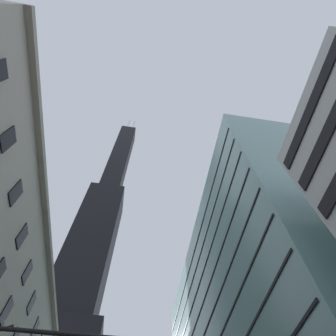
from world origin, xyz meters
name	(u,v)px	position (x,y,z in m)	size (l,w,h in m)	color
dark_skyscraper	(81,278)	(-18.49, 79.90, 68.46)	(23.84, 23.84, 231.18)	black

